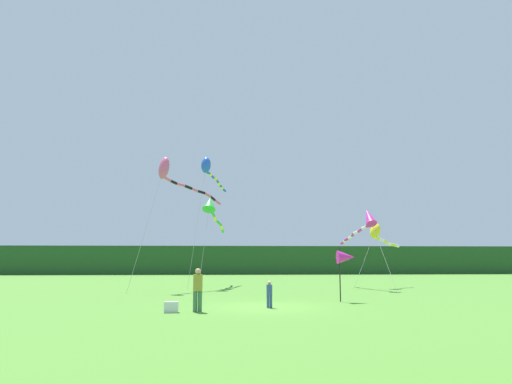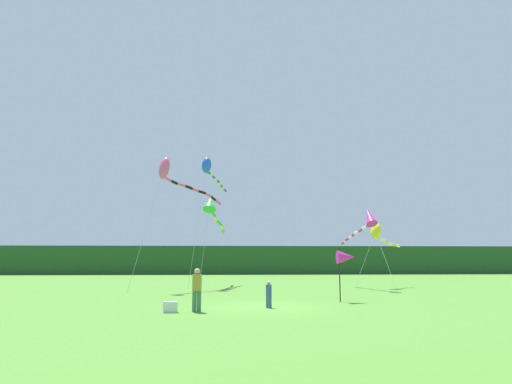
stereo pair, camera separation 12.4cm
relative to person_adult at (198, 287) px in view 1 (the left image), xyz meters
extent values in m
plane|color=#4C842D|center=(2.92, 1.80, -0.99)|extent=(120.00, 120.00, 0.00)
cube|color=#234C23|center=(2.92, 46.80, 1.02)|extent=(108.00, 2.21, 4.03)
cylinder|color=#3F724C|center=(-0.10, 0.00, -0.57)|extent=(0.18, 0.18, 0.85)
cylinder|color=#3F724C|center=(0.10, 0.00, -0.57)|extent=(0.18, 0.18, 0.85)
cylinder|color=olive|center=(0.00, 0.00, 0.20)|extent=(0.39, 0.39, 0.67)
sphere|color=tan|center=(0.00, 0.00, 0.66)|extent=(0.25, 0.25, 0.25)
cylinder|color=#334C8C|center=(3.04, 1.37, -0.71)|extent=(0.12, 0.12, 0.57)
cylinder|color=#334C8C|center=(3.18, 1.37, -0.71)|extent=(0.12, 0.12, 0.57)
cylinder|color=#334C8C|center=(3.11, 1.37, -0.19)|extent=(0.26, 0.26, 0.45)
sphere|color=tan|center=(3.11, 1.37, 0.12)|extent=(0.17, 0.17, 0.17)
cube|color=silver|center=(-1.05, -0.12, -0.77)|extent=(0.56, 0.33, 0.43)
cylinder|color=black|center=(7.00, 4.04, 0.38)|extent=(0.06, 0.06, 2.75)
cone|color=#E026B2|center=(7.35, 4.04, 1.26)|extent=(0.90, 0.70, 0.70)
cylinder|color=#B2B2B2|center=(-0.42, 13.17, 2.18)|extent=(0.56, 3.53, 6.35)
cone|color=green|center=(-0.15, 14.93, 5.35)|extent=(1.22, 1.57, 1.47)
cylinder|color=green|center=(0.01, 15.49, 4.70)|extent=(0.53, 1.25, 0.58)
cylinder|color=yellow|center=(0.22, 16.64, 4.39)|extent=(0.30, 1.23, 0.43)
cylinder|color=green|center=(0.47, 17.78, 4.12)|extent=(0.61, 1.22, 0.50)
cylinder|color=yellow|center=(0.72, 18.92, 3.85)|extent=(0.29, 1.23, 0.43)
cylinder|color=green|center=(0.78, 20.09, 3.63)|extent=(0.25, 1.22, 0.41)
cylinder|color=#B2B2B2|center=(-1.14, 16.27, 3.93)|extent=(1.11, 2.55, 9.84)
ellipsoid|color=blue|center=(-0.60, 17.54, 8.84)|extent=(1.12, 1.24, 1.48)
cylinder|color=blue|center=(-0.46, 17.75, 8.26)|extent=(0.45, 0.55, 0.26)
cylinder|color=yellow|center=(-0.27, 18.21, 8.19)|extent=(0.33, 0.57, 0.27)
cylinder|color=blue|center=(-0.10, 18.68, 8.10)|extent=(0.42, 0.58, 0.32)
cylinder|color=yellow|center=(0.12, 19.13, 8.00)|extent=(0.40, 0.56, 0.26)
cylinder|color=blue|center=(0.29, 19.60, 7.89)|extent=(0.35, 0.60, 0.36)
cylinder|color=yellow|center=(0.41, 20.09, 7.74)|extent=(0.30, 0.58, 0.32)
cylinder|color=blue|center=(0.54, 20.58, 7.64)|extent=(0.36, 0.57, 0.27)
cylinder|color=yellow|center=(0.68, 21.06, 7.54)|extent=(0.33, 0.59, 0.32)
cylinder|color=blue|center=(0.86, 21.53, 7.39)|extent=(0.45, 0.59, 0.35)
cylinder|color=#B2B2B2|center=(11.63, 10.82, 1.60)|extent=(0.54, 3.65, 5.20)
cone|color=#E026B2|center=(11.37, 12.63, 4.20)|extent=(0.99, 1.54, 1.58)
cylinder|color=#E026B2|center=(11.36, 12.90, 3.59)|extent=(0.23, 0.60, 0.32)
cylinder|color=white|center=(11.26, 13.44, 3.46)|extent=(0.37, 0.62, 0.31)
cylinder|color=#E026B2|center=(11.11, 13.96, 3.31)|extent=(0.35, 0.64, 0.38)
cylinder|color=white|center=(10.94, 14.49, 3.17)|extent=(0.39, 0.62, 0.30)
cylinder|color=#E026B2|center=(10.84, 15.02, 3.03)|extent=(0.21, 0.61, 0.36)
cylinder|color=white|center=(10.78, 15.56, 2.87)|extent=(0.31, 0.63, 0.34)
cylinder|color=#E026B2|center=(10.65, 16.09, 2.73)|extent=(0.37, 0.63, 0.33)
cylinder|color=white|center=(10.60, 16.63, 2.61)|extent=(0.26, 0.60, 0.30)
cylinder|color=#E026B2|center=(10.59, 17.17, 2.49)|extent=(0.28, 0.62, 0.33)
cylinder|color=#B2B2B2|center=(11.40, 14.08, 1.16)|extent=(2.28, 1.55, 4.31)
ellipsoid|color=yellow|center=(12.53, 14.84, 3.30)|extent=(1.33, 1.27, 1.37)
cylinder|color=yellow|center=(12.72, 15.01, 2.77)|extent=(0.54, 0.51, 0.30)
cylinder|color=white|center=(13.13, 15.30, 2.65)|extent=(0.58, 0.43, 0.32)
cylinder|color=yellow|center=(13.55, 15.58, 2.50)|extent=(0.56, 0.52, 0.36)
cylinder|color=white|center=(13.94, 15.91, 2.37)|extent=(0.54, 0.50, 0.29)
cylinder|color=yellow|center=(14.36, 16.18, 2.29)|extent=(0.57, 0.41, 0.27)
cylinder|color=white|center=(14.78, 16.45, 2.22)|extent=(0.54, 0.49, 0.26)
cylinder|color=#B2B2B2|center=(-4.17, 11.17, 3.25)|extent=(1.83, 2.10, 8.48)
ellipsoid|color=#E5598C|center=(-3.27, 12.21, 7.49)|extent=(1.22, 1.23, 1.72)
cylinder|color=#E5598C|center=(-3.07, 12.50, 6.76)|extent=(0.58, 0.73, 0.34)
cylinder|color=black|center=(-2.69, 13.10, 6.64)|extent=(0.56, 0.73, 0.30)
cylinder|color=#E5598C|center=(-2.24, 13.64, 6.55)|extent=(0.68, 0.64, 0.28)
cylinder|color=black|center=(-1.73, 14.13, 6.45)|extent=(0.65, 0.68, 0.32)
cylinder|color=#E5598C|center=(-1.29, 14.68, 6.34)|extent=(0.58, 0.72, 0.29)
cylinder|color=black|center=(-0.84, 15.22, 6.25)|extent=(0.67, 0.65, 0.29)
cylinder|color=#E5598C|center=(-0.36, 15.75, 6.12)|extent=(0.61, 0.72, 0.36)
cylinder|color=black|center=(0.01, 16.34, 5.93)|extent=(0.53, 0.77, 0.40)
cylinder|color=#E5598C|center=(0.38, 16.95, 5.71)|extent=(0.61, 0.75, 0.43)
camera|label=1|loc=(1.20, -19.25, 1.16)|focal=31.78mm
camera|label=2|loc=(1.32, -19.25, 1.16)|focal=31.78mm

